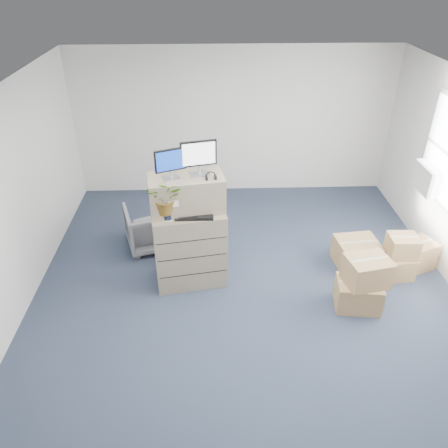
{
  "coord_description": "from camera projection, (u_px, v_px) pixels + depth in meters",
  "views": [
    {
      "loc": [
        -0.48,
        -4.51,
        4.14
      ],
      "look_at": [
        -0.3,
        0.4,
        1.08
      ],
      "focal_mm": 35.0,
      "sensor_mm": 36.0,
      "label": 1
    }
  ],
  "objects": [
    {
      "name": "water_bottle",
      "position": [
        196.0,
        200.0,
        5.91
      ],
      "size": [
        0.07,
        0.07,
        0.26
      ],
      "primitive_type": "cylinder",
      "color": "gray",
      "rests_on": "filing_cabinet_lower"
    },
    {
      "name": "filing_cabinet_lower",
      "position": [
        190.0,
        246.0,
        6.21
      ],
      "size": [
        1.08,
        0.76,
        1.16
      ],
      "primitive_type": "cube",
      "rotation": [
        0.0,
        0.0,
        0.17
      ],
      "color": "gray",
      "rests_on": "ground"
    },
    {
      "name": "ac_unit",
      "position": [
        428.0,
        178.0,
        6.67
      ],
      "size": [
        0.24,
        0.6,
        0.4
      ],
      "primitive_type": "cube",
      "color": "silver",
      "rests_on": "wall_right"
    },
    {
      "name": "cardboard_boxes",
      "position": [
        378.0,
        264.0,
        6.33
      ],
      "size": [
        1.78,
        1.52,
        0.79
      ],
      "color": "#A2774E",
      "rests_on": "ground"
    },
    {
      "name": "monitor_left",
      "position": [
        170.0,
        162.0,
        5.52
      ],
      "size": [
        0.39,
        0.23,
        0.41
      ],
      "rotation": [
        0.0,
        0.0,
        0.39
      ],
      "color": "#99999E",
      "rests_on": "filing_cabinet_upper"
    },
    {
      "name": "tissue_box",
      "position": [
        212.0,
        197.0,
        6.01
      ],
      "size": [
        0.3,
        0.17,
        0.11
      ],
      "primitive_type": "cube",
      "rotation": [
        0.0,
        0.0,
        0.07
      ],
      "color": "#3C80CD",
      "rests_on": "external_drive"
    },
    {
      "name": "headphones",
      "position": [
        211.0,
        177.0,
        5.61
      ],
      "size": [
        0.14,
        0.04,
        0.14
      ],
      "primitive_type": "torus",
      "rotation": [
        1.57,
        0.0,
        0.17
      ],
      "color": "black",
      "rests_on": "filing_cabinet_upper"
    },
    {
      "name": "ground",
      "position": [
        247.0,
        305.0,
        6.03
      ],
      "size": [
        7.0,
        7.0,
        0.0
      ],
      "primitive_type": "plane",
      "color": "#232F3F",
      "rests_on": "ground"
    },
    {
      "name": "monitor_right",
      "position": [
        199.0,
        156.0,
        5.6
      ],
      "size": [
        0.47,
        0.23,
        0.47
      ],
      "rotation": [
        0.0,
        0.0,
        0.23
      ],
      "color": "#99999E",
      "rests_on": "filing_cabinet_upper"
    },
    {
      "name": "office_chair",
      "position": [
        150.0,
        225.0,
        7.06
      ],
      "size": [
        0.93,
        0.9,
        0.78
      ],
      "primitive_type": "imported",
      "rotation": [
        0.0,
        0.0,
        3.44
      ],
      "color": "slate",
      "rests_on": "ground"
    },
    {
      "name": "wall_back",
      "position": [
        234.0,
        122.0,
        8.26
      ],
      "size": [
        6.0,
        0.02,
        2.8
      ],
      "primitive_type": "cube",
      "color": "silver",
      "rests_on": "ground"
    },
    {
      "name": "mouse",
      "position": [
        215.0,
        212.0,
        5.87
      ],
      "size": [
        0.12,
        0.09,
        0.04
      ],
      "primitive_type": "ellipsoid",
      "rotation": [
        0.0,
        0.0,
        0.22
      ],
      "color": "silver",
      "rests_on": "filing_cabinet_lower"
    },
    {
      "name": "phone_dock",
      "position": [
        183.0,
        207.0,
        5.9
      ],
      "size": [
        0.08,
        0.07,
        0.15
      ],
      "rotation": [
        0.0,
        0.0,
        0.17
      ],
      "color": "silver",
      "rests_on": "filing_cabinet_lower"
    },
    {
      "name": "keyboard",
      "position": [
        194.0,
        216.0,
        5.78
      ],
      "size": [
        0.52,
        0.22,
        0.03
      ],
      "primitive_type": "cube",
      "rotation": [
        0.0,
        0.0,
        -0.01
      ],
      "color": "black",
      "rests_on": "filing_cabinet_lower"
    },
    {
      "name": "potted_plant",
      "position": [
        166.0,
        201.0,
        5.62
      ],
      "size": [
        0.51,
        0.55,
        0.46
      ],
      "rotation": [
        0.0,
        0.0,
        0.17
      ],
      "color": "#A0BC97",
      "rests_on": "filing_cabinet_lower"
    },
    {
      "name": "external_drive",
      "position": [
        212.0,
        203.0,
        6.04
      ],
      "size": [
        0.25,
        0.22,
        0.06
      ],
      "primitive_type": "cube",
      "rotation": [
        0.0,
        0.0,
        0.31
      ],
      "color": "black",
      "rests_on": "filing_cabinet_lower"
    },
    {
      "name": "filing_cabinet_upper",
      "position": [
        186.0,
        193.0,
        5.82
      ],
      "size": [
        1.06,
        0.65,
        0.5
      ],
      "primitive_type": "cube",
      "rotation": [
        0.0,
        0.0,
        0.17
      ],
      "color": "gray",
      "rests_on": "filing_cabinet_lower"
    }
  ]
}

